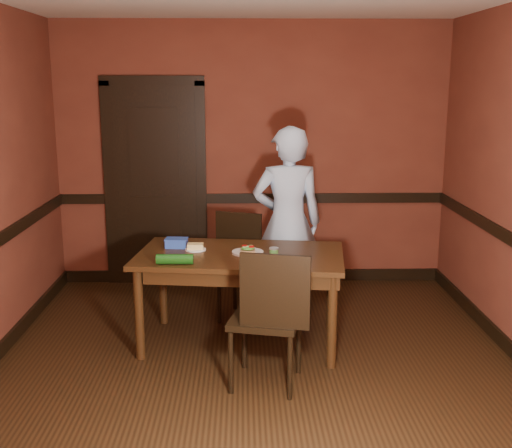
{
  "coord_description": "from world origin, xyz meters",
  "views": [
    {
      "loc": [
        -0.1,
        -4.35,
        2.11
      ],
      "look_at": [
        0.0,
        0.35,
        1.05
      ],
      "focal_mm": 45.0,
      "sensor_mm": 36.0,
      "label": 1
    }
  ],
  "objects_px": {
    "sauce_jar": "(274,253)",
    "person": "(287,223)",
    "dining_table": "(240,299)",
    "chair_far": "(247,268)",
    "sandwich_plate": "(248,251)",
    "food_tub": "(176,243)",
    "cheese_saucer": "(195,247)",
    "chair_near": "(266,316)"
  },
  "relations": [
    {
      "from": "cheese_saucer",
      "to": "person",
      "type": "bearing_deg",
      "value": 35.08
    },
    {
      "from": "cheese_saucer",
      "to": "food_tub",
      "type": "height_order",
      "value": "food_tub"
    },
    {
      "from": "dining_table",
      "to": "chair_far",
      "type": "xyz_separation_m",
      "value": [
        0.05,
        0.56,
        0.09
      ]
    },
    {
      "from": "food_tub",
      "to": "cheese_saucer",
      "type": "bearing_deg",
      "value": -23.3
    },
    {
      "from": "sauce_jar",
      "to": "cheese_saucer",
      "type": "height_order",
      "value": "sauce_jar"
    },
    {
      "from": "dining_table",
      "to": "sauce_jar",
      "type": "relative_size",
      "value": 19.22
    },
    {
      "from": "person",
      "to": "sandwich_plate",
      "type": "relative_size",
      "value": 6.83
    },
    {
      "from": "sandwich_plate",
      "to": "dining_table",
      "type": "bearing_deg",
      "value": 173.52
    },
    {
      "from": "chair_near",
      "to": "food_tub",
      "type": "relative_size",
      "value": 5.24
    },
    {
      "from": "dining_table",
      "to": "food_tub",
      "type": "xyz_separation_m",
      "value": [
        -0.52,
        0.19,
        0.42
      ]
    },
    {
      "from": "chair_far",
      "to": "cheese_saucer",
      "type": "relative_size",
      "value": 5.51
    },
    {
      "from": "chair_far",
      "to": "food_tub",
      "type": "xyz_separation_m",
      "value": [
        -0.58,
        -0.36,
        0.33
      ]
    },
    {
      "from": "chair_near",
      "to": "sandwich_plate",
      "type": "relative_size",
      "value": 3.98
    },
    {
      "from": "dining_table",
      "to": "sauce_jar",
      "type": "bearing_deg",
      "value": -23.35
    },
    {
      "from": "cheese_saucer",
      "to": "food_tub",
      "type": "relative_size",
      "value": 0.89
    },
    {
      "from": "food_tub",
      "to": "chair_far",
      "type": "bearing_deg",
      "value": 37.17
    },
    {
      "from": "sandwich_plate",
      "to": "cheese_saucer",
      "type": "relative_size",
      "value": 1.48
    },
    {
      "from": "dining_table",
      "to": "chair_far",
      "type": "height_order",
      "value": "chair_far"
    },
    {
      "from": "person",
      "to": "food_tub",
      "type": "bearing_deg",
      "value": 22.55
    },
    {
      "from": "person",
      "to": "chair_near",
      "type": "bearing_deg",
      "value": 76.45
    },
    {
      "from": "person",
      "to": "sauce_jar",
      "type": "bearing_deg",
      "value": 75.17
    },
    {
      "from": "person",
      "to": "sandwich_plate",
      "type": "bearing_deg",
      "value": 57.89
    },
    {
      "from": "chair_far",
      "to": "food_tub",
      "type": "relative_size",
      "value": 4.9
    },
    {
      "from": "dining_table",
      "to": "chair_near",
      "type": "distance_m",
      "value": 0.74
    },
    {
      "from": "chair_near",
      "to": "person",
      "type": "height_order",
      "value": "person"
    },
    {
      "from": "chair_far",
      "to": "sandwich_plate",
      "type": "distance_m",
      "value": 0.64
    },
    {
      "from": "chair_far",
      "to": "sauce_jar",
      "type": "relative_size",
      "value": 11.1
    },
    {
      "from": "chair_far",
      "to": "food_tub",
      "type": "bearing_deg",
      "value": -127.14
    },
    {
      "from": "chair_far",
      "to": "sauce_jar",
      "type": "xyz_separation_m",
      "value": [
        0.21,
        -0.71,
        0.34
      ]
    },
    {
      "from": "sauce_jar",
      "to": "person",
      "type": "bearing_deg",
      "value": 78.75
    },
    {
      "from": "dining_table",
      "to": "cheese_saucer",
      "type": "bearing_deg",
      "value": 170.7
    },
    {
      "from": "dining_table",
      "to": "chair_near",
      "type": "xyz_separation_m",
      "value": [
        0.18,
        -0.71,
        0.12
      ]
    },
    {
      "from": "chair_near",
      "to": "cheese_saucer",
      "type": "height_order",
      "value": "chair_near"
    },
    {
      "from": "dining_table",
      "to": "sandwich_plate",
      "type": "distance_m",
      "value": 0.4
    },
    {
      "from": "chair_near",
      "to": "food_tub",
      "type": "xyz_separation_m",
      "value": [
        -0.7,
        0.91,
        0.3
      ]
    },
    {
      "from": "chair_far",
      "to": "sauce_jar",
      "type": "distance_m",
      "value": 0.81
    },
    {
      "from": "sauce_jar",
      "to": "sandwich_plate",
      "type": "bearing_deg",
      "value": 143.86
    },
    {
      "from": "chair_near",
      "to": "sauce_jar",
      "type": "height_order",
      "value": "chair_near"
    },
    {
      "from": "person",
      "to": "sauce_jar",
      "type": "height_order",
      "value": "person"
    },
    {
      "from": "cheese_saucer",
      "to": "food_tub",
      "type": "distance_m",
      "value": 0.18
    },
    {
      "from": "sauce_jar",
      "to": "cheese_saucer",
      "type": "distance_m",
      "value": 0.67
    },
    {
      "from": "person",
      "to": "chair_far",
      "type": "bearing_deg",
      "value": 11.65
    }
  ]
}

